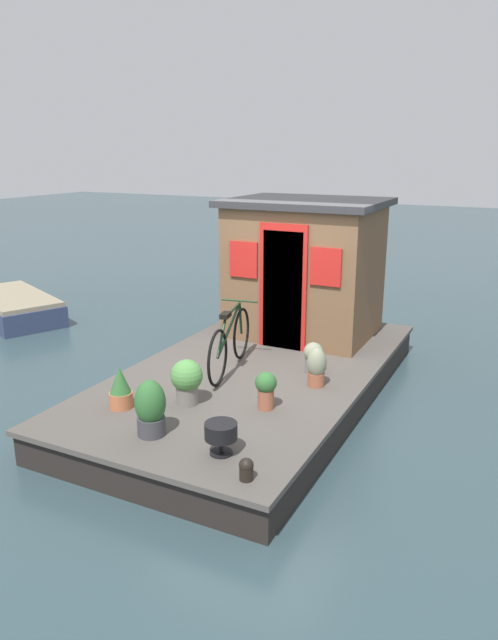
# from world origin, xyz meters

# --- Properties ---
(ground_plane) EXTENTS (60.00, 60.00, 0.00)m
(ground_plane) POSITION_xyz_m (0.00, 0.00, 0.00)
(ground_plane) COLOR #2D4247
(houseboat_deck) EXTENTS (5.62, 2.98, 0.42)m
(houseboat_deck) POSITION_xyz_m (0.00, 0.00, 0.21)
(houseboat_deck) COLOR #4C4742
(houseboat_deck) RESTS_ON ground_plane
(houseboat_cabin) EXTENTS (1.85, 2.28, 2.07)m
(houseboat_cabin) POSITION_xyz_m (1.70, 0.00, 1.47)
(houseboat_cabin) COLOR brown
(houseboat_cabin) RESTS_ON houseboat_deck
(bicycle) EXTENTS (1.70, 0.51, 0.85)m
(bicycle) POSITION_xyz_m (-0.27, 0.24, 0.81)
(bicycle) COLOR black
(bicycle) RESTS_ON houseboat_deck
(potted_plant_basil) EXTENTS (0.25, 0.25, 0.41)m
(potted_plant_basil) POSITION_xyz_m (0.14, -0.75, 0.64)
(potted_plant_basil) COLOR slate
(potted_plant_basil) RESTS_ON houseboat_deck
(potted_plant_fern) EXTENTS (0.26, 0.26, 0.48)m
(potted_plant_fern) POSITION_xyz_m (-1.81, 0.79, 0.65)
(potted_plant_fern) COLOR #B2603D
(potted_plant_fern) RESTS_ON houseboat_deck
(potted_plant_geranium) EXTENTS (0.31, 0.31, 0.59)m
(potted_plant_geranium) POSITION_xyz_m (-2.20, 0.10, 0.71)
(potted_plant_geranium) COLOR #38383D
(potted_plant_geranium) RESTS_ON houseboat_deck
(potted_plant_lavender) EXTENTS (0.24, 0.24, 0.43)m
(potted_plant_lavender) POSITION_xyz_m (-1.12, -0.67, 0.66)
(potted_plant_lavender) COLOR #935138
(potted_plant_lavender) RESTS_ON houseboat_deck
(potted_plant_succulent) EXTENTS (0.37, 0.37, 0.52)m
(potted_plant_succulent) POSITION_xyz_m (-1.40, 0.18, 0.71)
(potted_plant_succulent) COLOR slate
(potted_plant_succulent) RESTS_ON houseboat_deck
(potted_plant_sage) EXTENTS (0.24, 0.24, 0.48)m
(potted_plant_sage) POSITION_xyz_m (-0.25, -0.94, 0.67)
(potted_plant_sage) COLOR #935138
(potted_plant_sage) RESTS_ON houseboat_deck
(charcoal_grill) EXTENTS (0.31, 0.31, 0.32)m
(charcoal_grill) POSITION_xyz_m (-2.23, -0.72, 0.65)
(charcoal_grill) COLOR black
(charcoal_grill) RESTS_ON houseboat_deck
(mooring_bollard) EXTENTS (0.13, 0.13, 0.21)m
(mooring_bollard) POSITION_xyz_m (-2.53, -1.14, 0.53)
(mooring_bollard) COLOR black
(mooring_bollard) RESTS_ON houseboat_deck
(dinghy_boat) EXTENTS (2.11, 2.79, 0.48)m
(dinghy_boat) POSITION_xyz_m (1.29, 5.91, 0.24)
(dinghy_boat) COLOR #2D3856
(dinghy_boat) RESTS_ON ground_plane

